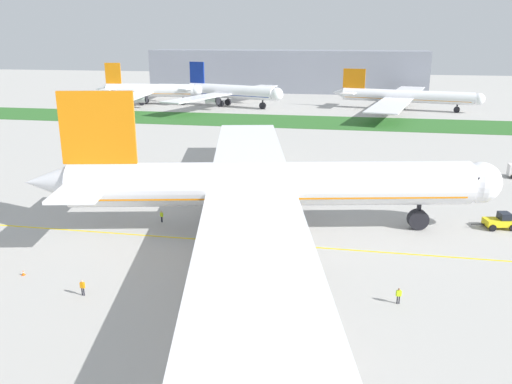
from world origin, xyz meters
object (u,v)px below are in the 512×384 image
Objects in this scene: pushback_tug at (500,221)px; ground_crew_marshaller_front at (399,294)px; ground_crew_wingwalker_port at (82,286)px; parked_airliner_far_right at (404,96)px; airliner_foreground at (264,185)px; parked_airliner_far_centre at (229,92)px; parked_airliner_far_left at (148,91)px; ground_crew_wingwalker_starboard at (162,215)px; traffic_cone_port_wing at (23,273)px.

ground_crew_marshaller_front is at bearing -122.04° from pushback_tug.
parked_airliner_far_right is at bearing 73.84° from ground_crew_wingwalker_port.
parked_airliner_far_centre is at bearing 105.42° from airliner_foreground.
pushback_tug is at bearing 12.02° from airliner_foreground.
parked_airliner_far_centre is (-63.52, 113.36, 4.17)m from pushback_tug.
parked_airliner_far_centre reaches higher than parked_airliner_far_left.
ground_crew_wingwalker_port is at bearing -106.16° from parked_airliner_far_right.
ground_crew_wingwalker_port is 0.02× the size of parked_airliner_far_right.
pushback_tug is 0.09× the size of parked_airliner_far_centre.
pushback_tug is 0.07× the size of parked_airliner_far_right.
ground_crew_wingwalker_starboard is at bearing 177.74° from airliner_foreground.
parked_airliner_far_centre reaches higher than ground_crew_marshaller_front.
parked_airliner_far_left is 0.96× the size of parked_airliner_far_centre.
parked_airliner_far_right is (41.33, 142.65, 3.53)m from ground_crew_wingwalker_port.
ground_crew_marshaller_front is at bearing 7.50° from ground_crew_wingwalker_port.
parked_airliner_far_left reaches higher than ground_crew_wingwalker_port.
airliner_foreground is 60.68× the size of ground_crew_wingwalker_starboard.
pushback_tug is at bearing -50.39° from parked_airliner_far_left.
airliner_foreground is at bearing 38.04° from traffic_cone_port_wing.
pushback_tug is 3.47× the size of ground_crew_wingwalker_port.
airliner_foreground reaches higher than ground_crew_wingwalker_starboard.
parked_airliner_far_centre is at bearing 97.60° from ground_crew_wingwalker_port.
parked_airliner_far_left reaches higher than ground_crew_marshaller_front.
parked_airliner_far_right is (-3.42, 115.36, 3.55)m from pushback_tug.
parked_airliner_far_centre is (-18.93, 119.28, 4.18)m from ground_crew_wingwalker_starboard.
traffic_cone_port_wing is at bearing -115.18° from ground_crew_wingwalker_starboard.
parked_airliner_far_right is (90.20, 2.25, -0.51)m from parked_airliner_far_left.
traffic_cone_port_wing is at bearing -178.56° from ground_crew_marshaller_front.
airliner_foreground reaches higher than ground_crew_wingwalker_port.
traffic_cone_port_wing is at bearing -109.63° from parked_airliner_far_right.
parked_airliner_far_left is (-40.40, 137.41, 4.75)m from traffic_cone_port_wing.
airliner_foreground is 29.48m from traffic_cone_port_wing.
ground_crew_wingwalker_starboard is 2.76× the size of traffic_cone_port_wing.
ground_crew_wingwalker_port is (-14.29, -20.81, -5.12)m from airliner_foreground.
ground_crew_wingwalker_starboard is (-44.59, -5.93, -0.01)m from pushback_tug.
ground_crew_wingwalker_port is 148.56m from parked_airliner_far_right.
ground_crew_marshaller_front is (30.15, 3.97, -0.02)m from ground_crew_wingwalker_port.
parked_airliner_far_centre is (-33.06, 119.84, -0.97)m from airliner_foreground.
ground_crew_wingwalker_starboard is at bearing 89.56° from ground_crew_wingwalker_port.
ground_crew_marshaller_front reaches higher than ground_crew_wingwalker_starboard.
airliner_foreground is 135.25m from parked_airliner_far_left.
pushback_tug is 130.01m from parked_airliner_far_centre.
airliner_foreground is at bearing -167.98° from pushback_tug.
ground_crew_wingwalker_starboard is at bearing -108.75° from parked_airliner_far_right.
parked_airliner_far_left is 0.76× the size of parked_airliner_far_right.
ground_crew_wingwalker_starboard is at bearing -172.43° from pushback_tug.
parked_airliner_far_left reaches higher than traffic_cone_port_wing.
traffic_cone_port_wing is 138.12m from parked_airliner_far_centre.
traffic_cone_port_wing is at bearing -155.47° from pushback_tug.
airliner_foreground is at bearing -74.58° from parked_airliner_far_centre.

